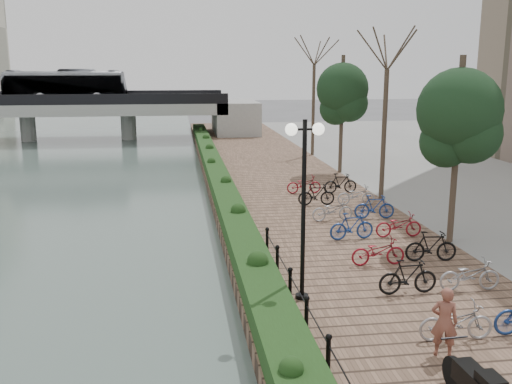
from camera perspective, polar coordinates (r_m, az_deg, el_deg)
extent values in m
cube|color=brown|center=(28.16, 3.63, -0.70)|extent=(8.00, 75.00, 0.50)
cube|color=#1C3513|center=(30.01, -3.68, 1.19)|extent=(1.10, 56.00, 0.60)
cylinder|color=black|center=(12.20, 7.24, -15.75)|extent=(0.10, 0.10, 0.70)
cylinder|color=black|center=(13.94, 5.07, -11.97)|extent=(0.10, 0.10, 0.70)
cylinder|color=black|center=(15.75, 3.43, -9.02)|extent=(0.10, 0.10, 0.70)
cylinder|color=black|center=(17.59, 2.15, -6.68)|extent=(0.10, 0.10, 0.70)
cylinder|color=black|center=(19.47, 1.12, -4.79)|extent=(0.10, 0.10, 0.70)
cylinder|color=black|center=(14.92, 4.76, -1.98)|extent=(0.12, 0.12, 4.80)
cylinder|color=black|center=(14.54, 4.91, 6.27)|extent=(0.70, 0.06, 0.06)
sphere|color=white|center=(14.47, 3.55, 6.26)|extent=(0.32, 0.32, 0.32)
sphere|color=white|center=(14.62, 6.26, 6.28)|extent=(0.32, 0.32, 0.32)
imported|color=brown|center=(13.09, 18.33, -12.21)|extent=(0.66, 0.55, 1.55)
imported|color=#9C9DA1|center=(14.01, 19.31, -12.09)|extent=(0.60, 1.72, 0.90)
imported|color=black|center=(16.15, 15.12, -8.31)|extent=(0.47, 1.66, 1.00)
imported|color=maroon|center=(18.45, 11.98, -5.71)|extent=(0.60, 1.71, 0.90)
imported|color=navy|center=(20.79, 9.58, -3.42)|extent=(0.47, 1.66, 1.00)
imported|color=#9C9DA1|center=(23.21, 7.67, -1.82)|extent=(0.60, 1.71, 0.90)
imported|color=black|center=(25.64, 6.13, -0.32)|extent=(0.47, 1.66, 1.00)
imported|color=maroon|center=(28.12, 4.86, 0.73)|extent=(0.60, 1.72, 0.90)
imported|color=#9C9DA1|center=(16.94, 20.78, -7.91)|extent=(0.60, 1.71, 0.90)
imported|color=black|center=(19.11, 17.10, -5.21)|extent=(0.47, 1.66, 1.00)
imported|color=maroon|center=(21.40, 14.19, -3.31)|extent=(0.60, 1.71, 0.90)
imported|color=navy|center=(23.74, 11.87, -1.54)|extent=(0.47, 1.66, 1.00)
imported|color=#9C9DA1|center=(26.14, 9.96, -0.30)|extent=(0.60, 1.71, 0.90)
imported|color=black|center=(28.56, 8.38, 0.92)|extent=(0.47, 1.66, 1.00)
cube|color=gray|center=(56.13, -21.99, 7.77)|extent=(36.00, 8.00, 1.00)
cube|color=black|center=(52.30, -23.08, 8.46)|extent=(36.00, 0.15, 0.90)
cube|color=black|center=(59.87, -21.17, 8.98)|extent=(36.00, 0.15, 0.90)
cylinder|color=gray|center=(56.27, -21.84, 6.00)|extent=(1.40, 1.40, 2.50)
cylinder|color=gray|center=(54.81, -12.63, 6.44)|extent=(1.40, 1.40, 2.50)
imported|color=silver|center=(55.28, -18.48, 10.05)|extent=(2.52, 10.77, 3.00)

